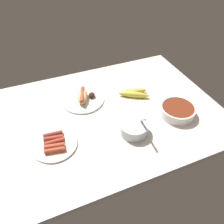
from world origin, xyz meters
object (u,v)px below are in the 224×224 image
object	(u,v)px
plate_hotdog_assembled	(83,98)
bowl_chili	(177,110)
banana_bunch	(134,93)
bowl_coleslaw	(134,128)
plate_sausages	(54,143)

from	to	relation	value
plate_hotdog_assembled	bowl_chili	world-z (taller)	plate_hotdog_assembled
plate_hotdog_assembled	banana_bunch	xyz separation A→B (cm)	(29.38, -6.77, -0.02)
plate_hotdog_assembled	bowl_chili	bearing A→B (deg)	-34.97
bowl_coleslaw	bowl_chili	distance (cm)	27.82
plate_sausages	banana_bunch	bearing A→B (deg)	21.10
plate_hotdog_assembled	banana_bunch	size ratio (longest dim) A/B	1.36
banana_bunch	plate_sausages	distance (cm)	55.38
bowl_chili	plate_hotdog_assembled	bearing A→B (deg)	145.03
plate_hotdog_assembled	bowl_chili	xyz separation A→B (cm)	(43.74, -30.59, 1.08)
plate_hotdog_assembled	banana_bunch	bearing A→B (deg)	-12.98
plate_hotdog_assembled	bowl_coleslaw	bearing A→B (deg)	-64.39
bowl_chili	bowl_coleslaw	bearing A→B (deg)	-173.93
banana_bunch	bowl_chili	world-z (taller)	bowl_chili
plate_hotdog_assembled	plate_sausages	size ratio (longest dim) A/B	1.13
banana_bunch	plate_sausages	world-z (taller)	banana_bunch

